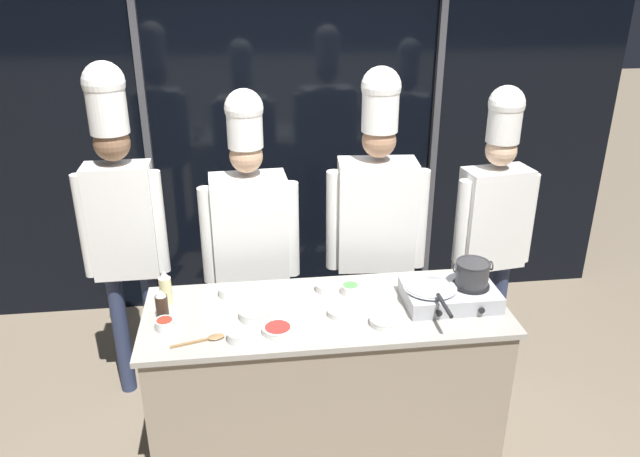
% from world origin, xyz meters
% --- Properties ---
extents(ground_plane, '(24.00, 24.00, 0.00)m').
position_xyz_m(ground_plane, '(0.00, 0.00, 0.00)').
color(ground_plane, '#7F705B').
extents(window_wall_back, '(5.06, 0.09, 2.70)m').
position_xyz_m(window_wall_back, '(0.00, 1.79, 1.35)').
color(window_wall_back, black).
rests_on(window_wall_back, ground_plane).
extents(demo_counter, '(1.89, 0.71, 0.94)m').
position_xyz_m(demo_counter, '(0.00, 0.00, 0.47)').
color(demo_counter, gray).
rests_on(demo_counter, ground_plane).
extents(portable_stove, '(0.48, 0.34, 0.10)m').
position_xyz_m(portable_stove, '(0.66, -0.01, 0.98)').
color(portable_stove, '#B2B5BA').
rests_on(portable_stove, demo_counter).
extents(frying_pan, '(0.28, 0.49, 0.04)m').
position_xyz_m(frying_pan, '(0.55, -0.02, 1.06)').
color(frying_pan, '#ADAFB5').
rests_on(frying_pan, portable_stove).
extents(stock_pot, '(0.20, 0.18, 0.13)m').
position_xyz_m(stock_pot, '(0.77, -0.01, 1.10)').
color(stock_pot, '#333335').
rests_on(stock_pot, portable_stove).
extents(squeeze_bottle_soy, '(0.06, 0.06, 0.16)m').
position_xyz_m(squeeze_bottle_soy, '(-0.83, 0.02, 1.01)').
color(squeeze_bottle_soy, '#332319').
rests_on(squeeze_bottle_soy, demo_counter).
extents(squeeze_bottle_oil, '(0.06, 0.06, 0.19)m').
position_xyz_m(squeeze_bottle_oil, '(-0.83, 0.17, 1.03)').
color(squeeze_bottle_oil, beige).
rests_on(squeeze_bottle_oil, demo_counter).
extents(prep_bowl_garlic, '(0.12, 0.12, 0.05)m').
position_xyz_m(prep_bowl_garlic, '(0.03, 0.19, 0.96)').
color(prep_bowl_garlic, white).
rests_on(prep_bowl_garlic, demo_counter).
extents(prep_bowl_onion, '(0.11, 0.11, 0.05)m').
position_xyz_m(prep_bowl_onion, '(-0.45, -0.23, 0.96)').
color(prep_bowl_onion, white).
rests_on(prep_bowl_onion, demo_counter).
extents(prep_bowl_noodles, '(0.10, 0.10, 0.05)m').
position_xyz_m(prep_bowl_noodles, '(-0.51, 0.21, 0.96)').
color(prep_bowl_noodles, white).
rests_on(prep_bowl_noodles, demo_counter).
extents(prep_bowl_scallions, '(0.10, 0.10, 0.05)m').
position_xyz_m(prep_bowl_scallions, '(0.15, 0.15, 0.97)').
color(prep_bowl_scallions, white).
rests_on(prep_bowl_scallions, demo_counter).
extents(prep_bowl_rice, '(0.16, 0.16, 0.04)m').
position_xyz_m(prep_bowl_rice, '(0.28, -0.18, 0.96)').
color(prep_bowl_rice, white).
rests_on(prep_bowl_rice, demo_counter).
extents(prep_bowl_ginger, '(0.13, 0.13, 0.03)m').
position_xyz_m(prep_bowl_ginger, '(0.06, -0.07, 0.95)').
color(prep_bowl_ginger, white).
rests_on(prep_bowl_ginger, demo_counter).
extents(prep_bowl_chili_flakes, '(0.10, 0.10, 0.05)m').
position_xyz_m(prep_bowl_chili_flakes, '(-0.81, -0.08, 0.96)').
color(prep_bowl_chili_flakes, white).
rests_on(prep_bowl_chili_flakes, demo_counter).
extents(prep_bowl_shrimp, '(0.16, 0.16, 0.05)m').
position_xyz_m(prep_bowl_shrimp, '(-0.37, -0.04, 0.96)').
color(prep_bowl_shrimp, white).
rests_on(prep_bowl_shrimp, demo_counter).
extents(prep_bowl_bell_pepper, '(0.16, 0.16, 0.03)m').
position_xyz_m(prep_bowl_bell_pepper, '(-0.26, -0.19, 0.96)').
color(prep_bowl_bell_pepper, white).
rests_on(prep_bowl_bell_pepper, demo_counter).
extents(serving_spoon_slotted, '(0.26, 0.10, 0.02)m').
position_xyz_m(serving_spoon_slotted, '(-0.59, -0.21, 0.94)').
color(serving_spoon_slotted, olive).
rests_on(serving_spoon_slotted, demo_counter).
extents(chef_head, '(0.50, 0.23, 2.12)m').
position_xyz_m(chef_head, '(-1.11, 0.70, 1.28)').
color(chef_head, '#2D3856').
rests_on(chef_head, ground_plane).
extents(chef_sous, '(0.59, 0.25, 1.96)m').
position_xyz_m(chef_sous, '(-0.37, 0.67, 1.13)').
color(chef_sous, '#4C4C51').
rests_on(chef_sous, ground_plane).
extents(chef_line, '(0.61, 0.28, 2.06)m').
position_xyz_m(chef_line, '(0.40, 0.66, 1.19)').
color(chef_line, '#232326').
rests_on(chef_line, ground_plane).
extents(chef_pastry, '(0.54, 0.27, 1.94)m').
position_xyz_m(chef_pastry, '(1.15, 0.66, 1.14)').
color(chef_pastry, '#2D3856').
rests_on(chef_pastry, ground_plane).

